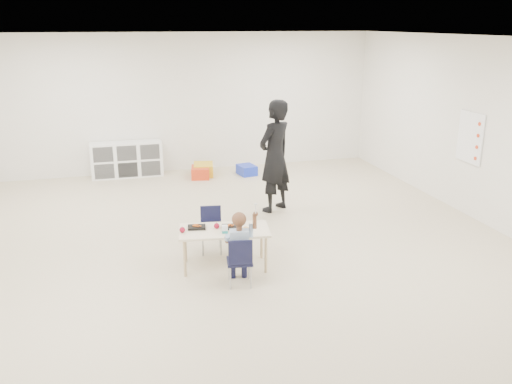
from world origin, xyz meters
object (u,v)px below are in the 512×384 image
object	(u,v)px
adult	(275,156)
chair_near	(240,260)
child	(240,247)
cubby_shelf	(127,159)
table	(225,248)

from	to	relation	value
adult	chair_near	bearing A→B (deg)	30.78
child	adult	xyz separation A→B (m)	(1.18, 2.45, 0.43)
chair_near	cubby_shelf	xyz separation A→B (m)	(-1.07, 5.20, 0.04)
cubby_shelf	table	bearing A→B (deg)	-77.92
child	cubby_shelf	distance (m)	5.31
table	adult	xyz separation A→B (m)	(1.25, 1.93, 0.65)
chair_near	child	xyz separation A→B (m)	(0.00, 0.00, 0.18)
chair_near	adult	xyz separation A→B (m)	(1.18, 2.45, 0.61)
chair_near	table	bearing A→B (deg)	106.73
chair_near	adult	size ratio (longest dim) A/B	0.34
child	cubby_shelf	bearing A→B (deg)	110.54
table	child	xyz separation A→B (m)	(0.07, -0.52, 0.22)
table	child	distance (m)	0.57
cubby_shelf	chair_near	bearing A→B (deg)	-78.33
child	adult	distance (m)	2.75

